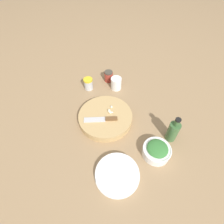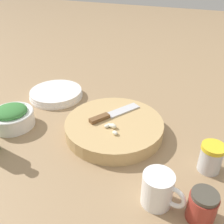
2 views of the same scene
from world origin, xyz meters
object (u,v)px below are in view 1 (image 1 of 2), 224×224
(cutting_board, at_px, (105,117))
(chef_knife, at_px, (103,119))
(spice_jar, at_px, (88,84))
(coffee_mug, at_px, (116,83))
(herb_bowl, at_px, (157,150))
(plate_stack, at_px, (117,174))
(garlic_cloves, at_px, (110,110))
(honey_jar, at_px, (109,76))
(oil_bottle, at_px, (173,131))

(cutting_board, height_order, chef_knife, chef_knife)
(spice_jar, height_order, coffee_mug, coffee_mug)
(chef_knife, bearing_deg, herb_bowl, -126.63)
(spice_jar, distance_m, plate_stack, 0.64)
(herb_bowl, bearing_deg, chef_knife, -158.03)
(spice_jar, distance_m, coffee_mug, 0.19)
(garlic_cloves, xyz_separation_m, spice_jar, (-0.29, 0.01, -0.01))
(cutting_board, height_order, spice_jar, spice_jar)
(coffee_mug, xyz_separation_m, honey_jar, (-0.10, 0.00, -0.01))
(chef_knife, height_order, garlic_cloves, garlic_cloves)
(honey_jar, bearing_deg, cutting_board, -36.28)
(coffee_mug, bearing_deg, cutting_board, -47.16)
(herb_bowl, relative_size, oil_bottle, 0.86)
(chef_knife, distance_m, spice_jar, 0.33)
(herb_bowl, distance_m, honey_jar, 0.64)
(herb_bowl, distance_m, plate_stack, 0.23)
(chef_knife, distance_m, coffee_mug, 0.33)
(chef_knife, distance_m, plate_stack, 0.31)
(oil_bottle, bearing_deg, spice_jar, -163.65)
(honey_jar, xyz_separation_m, oil_bottle, (0.60, 0.01, 0.03))
(cutting_board, xyz_separation_m, herb_bowl, (0.33, 0.10, 0.01))
(garlic_cloves, bearing_deg, oil_bottle, 30.92)
(herb_bowl, bearing_deg, plate_stack, -94.68)
(coffee_mug, bearing_deg, spice_jar, -121.95)
(chef_knife, height_order, spice_jar, spice_jar)
(coffee_mug, relative_size, oil_bottle, 0.62)
(plate_stack, height_order, honey_jar, honey_jar)
(herb_bowl, relative_size, coffee_mug, 1.39)
(garlic_cloves, relative_size, honey_jar, 0.77)
(cutting_board, distance_m, chef_knife, 0.05)
(coffee_mug, xyz_separation_m, plate_stack, (0.51, -0.35, -0.03))
(cutting_board, bearing_deg, oil_bottle, 36.71)
(plate_stack, relative_size, oil_bottle, 1.27)
(garlic_cloves, bearing_deg, cutting_board, -76.89)
(garlic_cloves, xyz_separation_m, oil_bottle, (0.32, 0.19, 0.02))
(cutting_board, bearing_deg, coffee_mug, 132.84)
(cutting_board, bearing_deg, spice_jar, 170.38)
(oil_bottle, bearing_deg, plate_stack, -88.80)
(chef_knife, bearing_deg, cutting_board, -24.25)
(coffee_mug, distance_m, plate_stack, 0.62)
(garlic_cloves, xyz_separation_m, honey_jar, (-0.29, 0.18, -0.01))
(cutting_board, xyz_separation_m, honey_jar, (-0.29, 0.22, 0.02))
(honey_jar, bearing_deg, coffee_mug, -1.68)
(honey_jar, bearing_deg, plate_stack, -29.98)
(coffee_mug, height_order, oil_bottle, oil_bottle)
(plate_stack, bearing_deg, spice_jar, 163.16)
(plate_stack, height_order, oil_bottle, oil_bottle)
(chef_knife, bearing_deg, plate_stack, -168.20)
(spice_jar, xyz_separation_m, plate_stack, (0.61, -0.19, -0.03))
(cutting_board, relative_size, honey_jar, 4.12)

